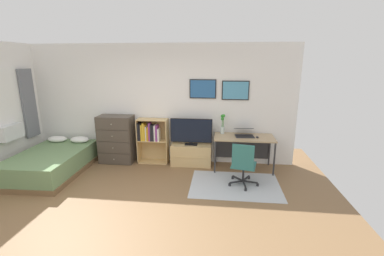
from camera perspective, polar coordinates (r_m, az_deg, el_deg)
ground_plane at (r=4.37m, az=-14.02°, el=-18.12°), size 7.20×7.20×0.00m
wall_back_with_posters at (r=6.09m, az=-6.78°, el=5.23°), size 6.12×0.09×2.70m
area_rug at (r=5.22m, az=9.36°, el=-12.13°), size 1.70×1.20×0.01m
bed at (r=6.33m, az=-28.13°, el=-6.51°), size 1.30×1.97×0.60m
dresser at (r=6.33m, az=-16.13°, el=-2.36°), size 0.78×0.46×1.11m
bookshelf at (r=6.10m, az=-8.92°, el=-1.79°), size 0.70×0.30×1.04m
tv_stand at (r=6.00m, az=-0.15°, el=-5.79°), size 0.90×0.41×0.49m
television at (r=5.82m, az=-0.18°, el=-0.82°), size 0.93×0.16×0.60m
desk at (r=5.84m, az=11.16°, el=-2.86°), size 1.27×0.63×0.74m
office_chair at (r=5.02m, az=11.11°, el=-7.63°), size 0.58×0.57×0.86m
laptop at (r=5.79m, az=11.28°, el=-0.99°), size 0.43×0.46×0.17m
computer_mouse at (r=5.70m, az=14.03°, el=-1.94°), size 0.06×0.10×0.03m
bamboo_vase at (r=5.84m, az=6.68°, el=0.81°), size 0.10×0.10×0.44m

